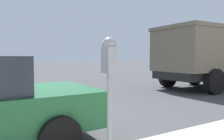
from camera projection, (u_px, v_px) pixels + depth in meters
name	position (u px, v px, depth m)	size (l,w,h in m)	color
ground_plane	(14.00, 128.00, 4.61)	(220.00, 220.00, 0.00)	#424244
parking_meter	(109.00, 66.00, 2.83)	(0.21, 0.19, 1.59)	gray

